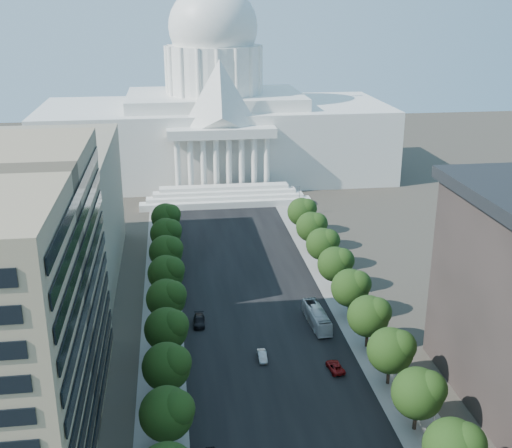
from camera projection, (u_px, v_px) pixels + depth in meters
name	position (u px, v px, depth m)	size (l,w,h in m)	color
road_asphalt	(248.00, 283.00, 142.86)	(30.00, 260.00, 0.01)	black
sidewalk_left	(163.00, 288.00, 140.47)	(8.00, 260.00, 0.02)	gray
sidewalk_right	(332.00, 279.00, 145.25)	(8.00, 260.00, 0.02)	gray
capitol	(215.00, 119.00, 224.86)	(120.00, 56.00, 73.00)	white
office_block_left_far	(27.00, 215.00, 141.17)	(38.00, 52.00, 30.00)	gray
tree_l_c	(169.00, 412.00, 87.85)	(7.79, 7.60, 9.97)	#33261C
tree_l_d	(168.00, 365.00, 99.06)	(7.79, 7.60, 9.97)	#33261C
tree_l_e	(168.00, 328.00, 110.27)	(7.79, 7.60, 9.97)	#33261C
tree_l_f	(168.00, 298.00, 121.49)	(7.79, 7.60, 9.97)	#33261C
tree_l_g	(167.00, 272.00, 132.70)	(7.79, 7.60, 9.97)	#33261C
tree_l_h	(167.00, 251.00, 143.91)	(7.79, 7.60, 9.97)	#33261C
tree_l_i	(167.00, 233.00, 155.13)	(7.79, 7.60, 9.97)	#33261C
tree_l_j	(167.00, 217.00, 166.34)	(7.79, 7.60, 9.97)	#33261C
tree_r_b	(456.00, 447.00, 81.16)	(7.79, 7.60, 9.97)	#33261C
tree_r_c	(420.00, 392.00, 92.37)	(7.79, 7.60, 9.97)	#33261C
tree_r_d	(393.00, 349.00, 103.58)	(7.79, 7.60, 9.97)	#33261C
tree_r_e	(370.00, 315.00, 114.80)	(7.79, 7.60, 9.97)	#33261C
tree_r_f	(352.00, 287.00, 126.01)	(7.79, 7.60, 9.97)	#33261C
tree_r_g	(337.00, 263.00, 137.23)	(7.79, 7.60, 9.97)	#33261C
tree_r_h	(324.00, 243.00, 148.44)	(7.79, 7.60, 9.97)	#33261C
tree_r_i	(313.00, 226.00, 159.65)	(7.79, 7.60, 9.97)	#33261C
tree_r_j	(303.00, 211.00, 170.87)	(7.79, 7.60, 9.97)	#33261C
streetlight_b	(433.00, 398.00, 92.03)	(2.61, 0.44, 9.00)	gray
streetlight_c	(378.00, 317.00, 115.39)	(2.61, 0.44, 9.00)	gray
streetlight_d	(342.00, 263.00, 138.75)	(2.61, 0.44, 9.00)	gray
streetlight_e	(317.00, 225.00, 162.11)	(2.61, 0.44, 9.00)	gray
streetlight_f	(298.00, 197.00, 185.47)	(2.61, 0.44, 9.00)	gray
car_silver	(262.00, 356.00, 112.61)	(1.47, 4.20, 1.39)	#A2A6AA
car_red	(335.00, 367.00, 109.33)	(2.24, 4.86, 1.35)	maroon
car_dark_b	(199.00, 321.00, 124.57)	(2.19, 5.39, 1.57)	black
city_bus	(317.00, 317.00, 124.23)	(2.83, 12.11, 3.37)	silver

